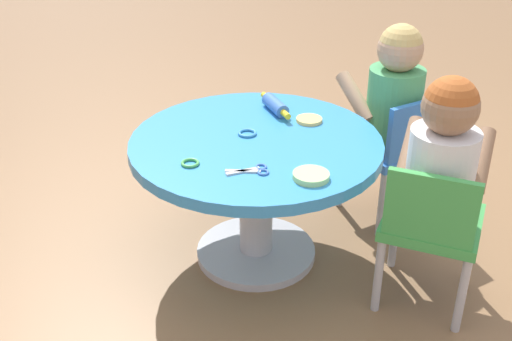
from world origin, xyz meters
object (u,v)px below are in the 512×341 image
Objects in this scene: craft_table at (256,170)px; rolling_pin at (275,105)px; seated_child_left at (443,157)px; craft_scissors at (254,170)px; child_chair_right at (395,148)px; child_chair_left at (431,226)px; seated_child_right at (395,91)px.

rolling_pin reaches higher than craft_table.
rolling_pin is (0.49, 0.47, -0.03)m from seated_child_left.
child_chair_right is at bearing -50.49° from craft_scissors.
child_chair_left is 0.54m from child_chair_right.
rolling_pin is 0.47m from craft_scissors.
seated_child_right is at bearing 1.62° from seated_child_left.
seated_child_right reaches higher than craft_scissors.
seated_child_right is 2.27× the size of rolling_pin.
child_chair_left is 0.62m from seated_child_right.
child_chair_left reaches higher than craft_table.
rolling_pin is (-0.05, 0.46, -0.03)m from seated_child_right.
craft_table is 6.23× the size of craft_scissors.
seated_child_left is (0.04, -0.02, 0.23)m from child_chair_left.
rolling_pin is at bearing 40.72° from child_chair_left.
seated_child_right is (0.54, 0.02, 0.00)m from seated_child_left.
child_chair_left is 0.59m from craft_scissors.
seated_child_left is 0.95× the size of child_chair_right.
seated_child_left is 2.27× the size of rolling_pin.
child_chair_right is at bearing -88.10° from rolling_pin.
seated_child_left reaches higher than craft_table.
child_chair_left is 1.00× the size of child_chair_right.
seated_child_left is 0.54m from seated_child_right.
seated_child_left is at bearing 179.65° from child_chair_right.
seated_child_right is (0.04, 0.02, 0.23)m from child_chair_right.
craft_table is 0.63m from seated_child_right.
seated_child_left is 0.56m from child_chair_right.
craft_table is 1.69× the size of seated_child_left.
seated_child_right is 0.46m from rolling_pin.
craft_scissors is at bearing 167.56° from rolling_pin.
craft_table is at bearing 114.29° from child_chair_right.
craft_scissors is (0.03, 0.57, -0.05)m from seated_child_left.
child_chair_right is (0.54, -0.02, 0.00)m from child_chair_left.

